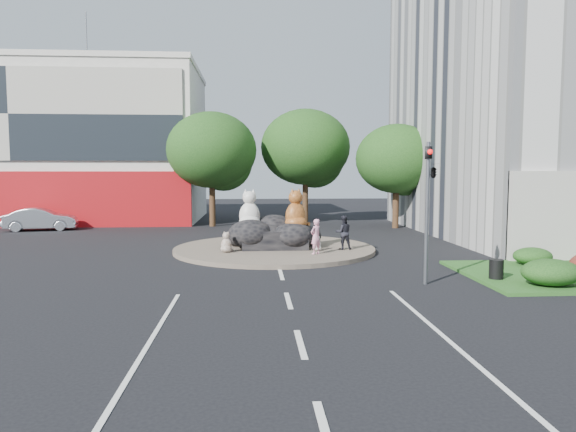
# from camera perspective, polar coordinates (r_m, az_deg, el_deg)

# --- Properties ---
(ground) EXTENTS (120.00, 120.00, 0.00)m
(ground) POSITION_cam_1_polar(r_m,az_deg,el_deg) (16.02, 0.04, -9.40)
(ground) COLOR black
(ground) RESTS_ON ground
(roundabout_island) EXTENTS (10.00, 10.00, 0.20)m
(roundabout_island) POSITION_cam_1_polar(r_m,az_deg,el_deg) (25.79, -1.52, -3.68)
(roundabout_island) COLOR brown
(roundabout_island) RESTS_ON ground
(rock_plinth) EXTENTS (3.20, 2.60, 0.90)m
(rock_plinth) POSITION_cam_1_polar(r_m,az_deg,el_deg) (25.72, -1.52, -2.47)
(rock_plinth) COLOR black
(rock_plinth) RESTS_ON roundabout_island
(shophouse_block) EXTENTS (25.20, 12.30, 17.40)m
(shophouse_block) POSITION_cam_1_polar(r_m,az_deg,el_deg) (46.63, -25.46, 7.19)
(shophouse_block) COLOR silver
(shophouse_block) RESTS_ON ground
(tree_left) EXTENTS (6.46, 6.46, 8.27)m
(tree_left) POSITION_cam_1_polar(r_m,az_deg,el_deg) (37.67, -8.36, 6.84)
(tree_left) COLOR #382314
(tree_left) RESTS_ON ground
(tree_mid) EXTENTS (6.84, 6.84, 8.76)m
(tree_mid) POSITION_cam_1_polar(r_m,az_deg,el_deg) (39.79, 2.04, 7.23)
(tree_mid) COLOR #382314
(tree_mid) RESTS_ON ground
(tree_right) EXTENTS (5.70, 5.70, 7.30)m
(tree_right) POSITION_cam_1_polar(r_m,az_deg,el_deg) (36.97, 12.03, 5.86)
(tree_right) COLOR #382314
(tree_right) RESTS_ON ground
(hedge_near_green) EXTENTS (2.00, 1.60, 0.90)m
(hedge_near_green) POSITION_cam_1_polar(r_m,az_deg,el_deg) (19.62, 27.19, -5.58)
(hedge_near_green) COLOR #163912
(hedge_near_green) RESTS_ON grass_verge
(hedge_back_green) EXTENTS (1.60, 1.28, 0.72)m
(hedge_back_green) POSITION_cam_1_polar(r_m,az_deg,el_deg) (23.62, 25.53, -4.04)
(hedge_back_green) COLOR #163912
(hedge_back_green) RESTS_ON grass_verge
(traffic_light) EXTENTS (0.44, 1.24, 5.00)m
(traffic_light) POSITION_cam_1_polar(r_m,az_deg,el_deg) (18.54, 15.54, 3.69)
(traffic_light) COLOR #595B60
(traffic_light) RESTS_ON ground
(street_lamp) EXTENTS (2.34, 0.22, 8.06)m
(street_lamp) POSITION_cam_1_polar(r_m,az_deg,el_deg) (27.29, 26.79, 5.64)
(street_lamp) COLOR #595B60
(street_lamp) RESTS_ON ground
(cat_white) EXTENTS (1.24, 1.08, 2.01)m
(cat_white) POSITION_cam_1_polar(r_m,az_deg,el_deg) (25.95, -4.30, 0.81)
(cat_white) COLOR beige
(cat_white) RESTS_ON rock_plinth
(cat_tabby) EXTENTS (1.63, 1.58, 2.06)m
(cat_tabby) POSITION_cam_1_polar(r_m,az_deg,el_deg) (25.34, 0.86, 0.78)
(cat_tabby) COLOR #C55C29
(cat_tabby) RESTS_ON rock_plinth
(kitten_calico) EXTENTS (0.75, 0.71, 0.99)m
(kitten_calico) POSITION_cam_1_polar(r_m,az_deg,el_deg) (24.23, -6.88, -2.85)
(kitten_calico) COLOR beige
(kitten_calico) RESTS_ON roundabout_island
(kitten_white) EXTENTS (0.51, 0.45, 0.77)m
(kitten_white) POSITION_cam_1_polar(r_m,az_deg,el_deg) (24.57, 3.24, -2.98)
(kitten_white) COLOR beige
(kitten_white) RESTS_ON roundabout_island
(pedestrian_pink) EXTENTS (0.70, 0.68, 1.62)m
(pedestrian_pink) POSITION_cam_1_polar(r_m,az_deg,el_deg) (23.53, 3.09, -2.29)
(pedestrian_pink) COLOR pink
(pedestrian_pink) RESTS_ON roundabout_island
(pedestrian_dark) EXTENTS (0.82, 0.64, 1.66)m
(pedestrian_dark) POSITION_cam_1_polar(r_m,az_deg,el_deg) (25.02, 6.19, -1.83)
(pedestrian_dark) COLOR black
(pedestrian_dark) RESTS_ON roundabout_island
(parked_car) EXTENTS (4.83, 2.45, 1.52)m
(parked_car) POSITION_cam_1_polar(r_m,az_deg,el_deg) (38.52, -25.78, -0.33)
(parked_car) COLOR #B9BAC1
(parked_car) RESTS_ON ground
(litter_bin) EXTENTS (0.58, 0.58, 0.70)m
(litter_bin) POSITION_cam_1_polar(r_m,az_deg,el_deg) (20.04, 22.13, -5.48)
(litter_bin) COLOR black
(litter_bin) RESTS_ON grass_verge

